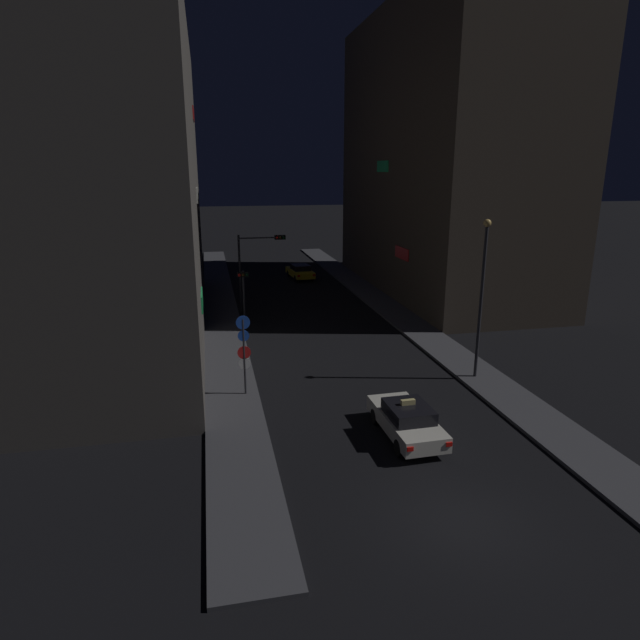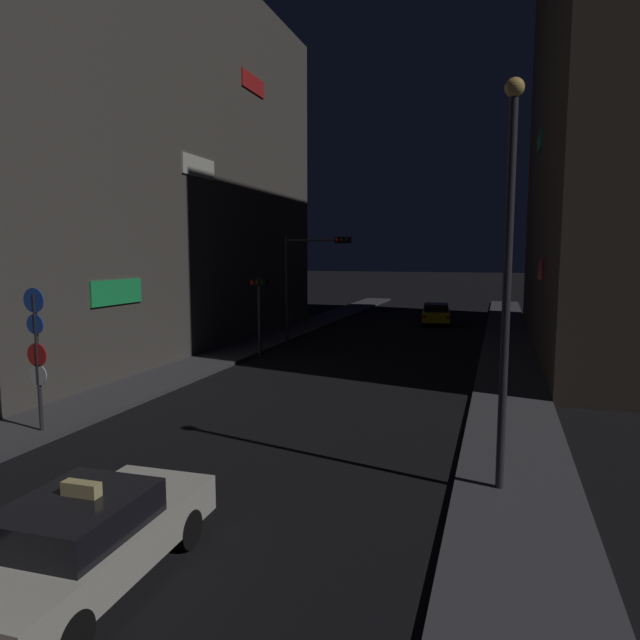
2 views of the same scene
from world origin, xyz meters
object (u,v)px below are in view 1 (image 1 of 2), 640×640
Objects in this scene: traffic_light_left_kerb at (243,286)px; far_car at (300,271)px; taxi at (407,420)px; street_lamp_near_block at (482,288)px; sign_pole_left at (244,349)px; traffic_light_overhead at (256,257)px.

far_car is at bearing 66.83° from traffic_light_left_kerb.
taxi is 8.60m from street_lamp_near_block.
traffic_light_left_kerb is at bearing 86.02° from sign_pole_left.
far_car is at bearing 75.04° from sign_pole_left.
traffic_light_overhead reaches higher than sign_pole_left.
street_lamp_near_block is at bearing -49.28° from traffic_light_left_kerb.
taxi reaches higher than far_car.
far_car is 16.55m from traffic_light_left_kerb.
taxi is 21.75m from traffic_light_overhead.
taxi is at bearing -79.66° from traffic_light_overhead.
street_lamp_near_block reaches higher than traffic_light_overhead.
street_lamp_near_block is (9.49, -16.00, 0.63)m from traffic_light_overhead.
traffic_light_overhead is at bearing 70.90° from traffic_light_left_kerb.
far_car is (1.38, 32.71, -0.00)m from taxi.
traffic_light_left_kerb is at bearing 106.13° from taxi.
far_car is 0.59× the size of street_lamp_near_block.
traffic_light_left_kerb reaches higher than far_car.
traffic_light_overhead is 16.08m from sign_pole_left.
far_car is at bearing 87.58° from taxi.
traffic_light_overhead is at bearing -114.37° from far_car.
far_car is 28.42m from sign_pole_left.
taxi is at bearing -41.68° from sign_pole_left.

